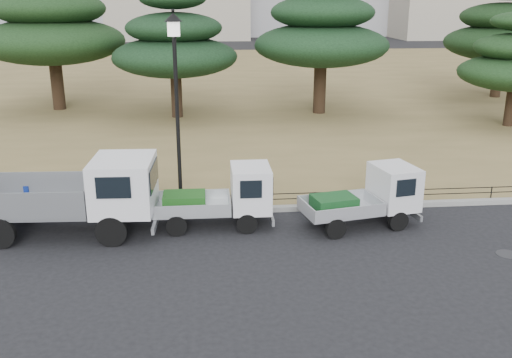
{
  "coord_description": "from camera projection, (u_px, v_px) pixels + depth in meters",
  "views": [
    {
      "loc": [
        -1.54,
        -14.47,
        6.62
      ],
      "look_at": [
        0.0,
        2.0,
        1.3
      ],
      "focal_mm": 40.0,
      "sensor_mm": 36.0,
      "label": 1
    }
  ],
  "objects": [
    {
      "name": "pine_center_left",
      "position": [
        174.0,
        44.0,
        30.79
      ],
      "size": [
        6.82,
        6.82,
        6.93
      ],
      "color": "black",
      "rests_on": "lawn"
    },
    {
      "name": "truck_kei_rear",
      "position": [
        368.0,
        197.0,
        17.02
      ],
      "size": [
        3.63,
        2.09,
        1.79
      ],
      "rotation": [
        0.0,
        0.0,
        0.2
      ],
      "color": "black",
      "rests_on": "ground"
    },
    {
      "name": "truck_kei_front",
      "position": [
        222.0,
        197.0,
        16.98
      ],
      "size": [
        3.46,
        1.51,
        1.83
      ],
      "rotation": [
        0.0,
        0.0,
        -0.0
      ],
      "color": "black",
      "rests_on": "ground"
    },
    {
      "name": "tarp_pile",
      "position": [
        18.0,
        200.0,
        17.75
      ],
      "size": [
        1.79,
        1.52,
        1.02
      ],
      "rotation": [
        0.0,
        0.0,
        -0.3
      ],
      "color": "navy",
      "rests_on": "lawn"
    },
    {
      "name": "curb",
      "position": [
        254.0,
        209.0,
        18.32
      ],
      "size": [
        120.0,
        0.25,
        0.16
      ],
      "primitive_type": "cube",
      "color": "gray",
      "rests_on": "ground"
    },
    {
      "name": "ground",
      "position": [
        263.0,
        245.0,
        15.88
      ],
      "size": [
        220.0,
        220.0,
        0.0
      ],
      "primitive_type": "plane",
      "color": "black"
    },
    {
      "name": "truck_large",
      "position": [
        76.0,
        193.0,
        16.31
      ],
      "size": [
        5.24,
        2.3,
        2.25
      ],
      "rotation": [
        0.0,
        0.0,
        -0.05
      ],
      "color": "black",
      "rests_on": "ground"
    },
    {
      "name": "manhole",
      "position": [
        507.0,
        254.0,
        15.31
      ],
      "size": [
        0.6,
        0.6,
        0.01
      ],
      "primitive_type": "cylinder",
      "color": "#2D2D30",
      "rests_on": "ground"
    },
    {
      "name": "lawn",
      "position": [
        222.0,
        83.0,
        44.86
      ],
      "size": [
        120.0,
        56.0,
        0.15
      ],
      "primitive_type": "cube",
      "color": "olive",
      "rests_on": "ground"
    },
    {
      "name": "pine_east_far",
      "position": [
        503.0,
        31.0,
        37.06
      ],
      "size": [
        7.41,
        7.41,
        7.44
      ],
      "color": "black",
      "rests_on": "lawn"
    },
    {
      "name": "pine_center_right",
      "position": [
        322.0,
        30.0,
        31.71
      ],
      "size": [
        7.55,
        7.55,
        8.01
      ],
      "color": "black",
      "rests_on": "lawn"
    },
    {
      "name": "pine_west_near",
      "position": [
        51.0,
        27.0,
        32.72
      ],
      "size": [
        8.3,
        8.3,
        8.3
      ],
      "color": "black",
      "rests_on": "lawn"
    },
    {
      "name": "pipe_fence",
      "position": [
        254.0,
        197.0,
        18.35
      ],
      "size": [
        38.0,
        0.04,
        0.4
      ],
      "color": "black",
      "rests_on": "lawn"
    },
    {
      "name": "street_lamp",
      "position": [
        176.0,
        80.0,
        17.13
      ],
      "size": [
        0.54,
        0.54,
        6.02
      ],
      "color": "black",
      "rests_on": "lawn"
    }
  ]
}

